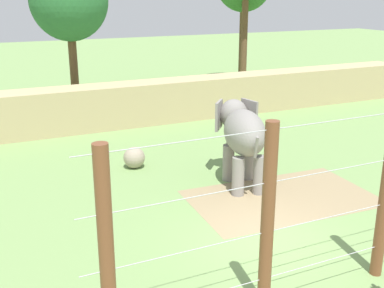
% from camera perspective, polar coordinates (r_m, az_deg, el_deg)
% --- Properties ---
extents(ground_plane, '(120.00, 120.00, 0.00)m').
position_cam_1_polar(ground_plane, '(13.53, 8.76, -11.17)').
color(ground_plane, '#759956').
extents(dirt_patch, '(6.18, 3.96, 0.01)m').
position_cam_1_polar(dirt_patch, '(16.19, 10.59, -6.26)').
color(dirt_patch, '#937F5B').
rests_on(dirt_patch, ground).
extents(embankment_wall, '(36.00, 1.80, 2.09)m').
position_cam_1_polar(embankment_wall, '(24.49, -8.41, 4.59)').
color(embankment_wall, tan).
rests_on(embankment_wall, ground).
extents(elephant, '(2.01, 3.63, 2.76)m').
position_cam_1_polar(elephant, '(16.56, 5.95, 1.22)').
color(elephant, gray).
rests_on(elephant, ground).
extents(enrichment_ball, '(0.82, 0.82, 0.82)m').
position_cam_1_polar(enrichment_ball, '(18.55, -6.84, -1.60)').
color(enrichment_ball, gray).
rests_on(enrichment_ball, ground).
extents(cable_fence, '(11.05, 0.27, 4.15)m').
position_cam_1_polar(cable_fence, '(10.84, 16.29, -7.03)').
color(cable_fence, brown).
rests_on(cable_fence, ground).
extents(tree_far_left, '(4.04, 4.04, 8.19)m').
position_cam_1_polar(tree_far_left, '(26.72, -14.35, 16.10)').
color(tree_far_left, brown).
rests_on(tree_far_left, ground).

